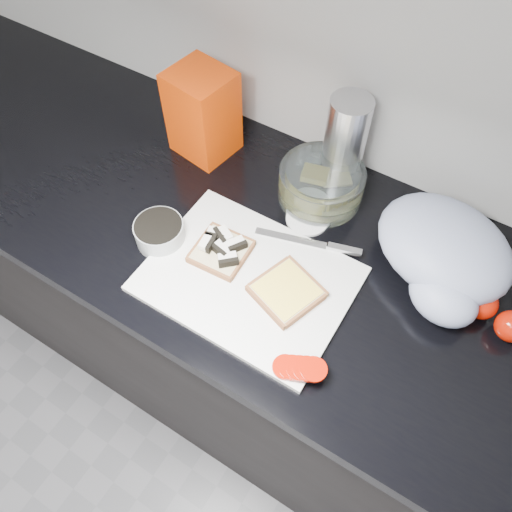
{
  "coord_description": "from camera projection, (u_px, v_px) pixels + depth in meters",
  "views": [
    {
      "loc": [
        0.17,
        0.65,
        1.75
      ],
      "look_at": [
        -0.12,
        1.12,
        0.95
      ],
      "focal_mm": 35.0,
      "sensor_mm": 36.0,
      "label": 1
    }
  ],
  "objects": [
    {
      "name": "base_cabinet",
      "position": [
        308.0,
        358.0,
        1.41
      ],
      "size": [
        3.5,
        0.6,
        0.86
      ],
      "primitive_type": "cube",
      "color": "black",
      "rests_on": "ground"
    },
    {
      "name": "countertop",
      "position": [
        327.0,
        272.0,
        1.03
      ],
      "size": [
        3.5,
        0.64,
        0.04
      ],
      "primitive_type": "cube",
      "color": "black",
      "rests_on": "base_cabinet"
    },
    {
      "name": "cutting_board",
      "position": [
        248.0,
        279.0,
        0.99
      ],
      "size": [
        0.4,
        0.3,
        0.01
      ],
      "primitive_type": "cube",
      "color": "white",
      "rests_on": "countertop"
    },
    {
      "name": "bread_left",
      "position": [
        221.0,
        250.0,
        1.01
      ],
      "size": [
        0.12,
        0.12,
        0.03
      ],
      "rotation": [
        0.0,
        0.0,
        0.06
      ],
      "color": "#C9BB8D",
      "rests_on": "cutting_board"
    },
    {
      "name": "bread_right",
      "position": [
        287.0,
        291.0,
        0.96
      ],
      "size": [
        0.15,
        0.15,
        0.02
      ],
      "rotation": [
        0.0,
        0.0,
        -0.33
      ],
      "color": "#C9BB8D",
      "rests_on": "cutting_board"
    },
    {
      "name": "tomato_slices",
      "position": [
        299.0,
        368.0,
        0.87
      ],
      "size": [
        0.11,
        0.08,
        0.02
      ],
      "rotation": [
        0.0,
        0.0,
        -0.11
      ],
      "color": "#AC1403",
      "rests_on": "cutting_board"
    },
    {
      "name": "knife",
      "position": [
        321.0,
        245.0,
        1.03
      ],
      "size": [
        0.22,
        0.08,
        0.01
      ],
      "rotation": [
        0.0,
        0.0,
        0.28
      ],
      "color": "silver",
      "rests_on": "cutting_board"
    },
    {
      "name": "seed_tub",
      "position": [
        160.0,
        232.0,
        1.03
      ],
      "size": [
        0.1,
        0.1,
        0.05
      ],
      "color": "#9CA1A1",
      "rests_on": "countertop"
    },
    {
      "name": "tub_lid",
      "position": [
        307.0,
        219.0,
        1.08
      ],
      "size": [
        0.1,
        0.1,
        0.01
      ],
      "primitive_type": "cylinder",
      "rotation": [
        0.0,
        0.0,
        -0.07
      ],
      "color": "white",
      "rests_on": "countertop"
    },
    {
      "name": "glass_bowl",
      "position": [
        321.0,
        184.0,
        1.09
      ],
      "size": [
        0.19,
        0.19,
        0.08
      ],
      "rotation": [
        0.0,
        0.0,
        0.26
      ],
      "color": "silver",
      "rests_on": "countertop"
    },
    {
      "name": "bread_bag",
      "position": [
        203.0,
        113.0,
        1.13
      ],
      "size": [
        0.15,
        0.14,
        0.21
      ],
      "primitive_type": "cube",
      "rotation": [
        0.0,
        0.0,
        -0.16
      ],
      "color": "red",
      "rests_on": "countertop"
    },
    {
      "name": "steel_canister",
      "position": [
        345.0,
        142.0,
        1.07
      ],
      "size": [
        0.09,
        0.09,
        0.21
      ],
      "primitive_type": "cylinder",
      "color": "silver",
      "rests_on": "countertop"
    },
    {
      "name": "grocery_bag",
      "position": [
        444.0,
        253.0,
        0.97
      ],
      "size": [
        0.34,
        0.32,
        0.12
      ],
      "rotation": [
        0.0,
        0.0,
        -0.33
      ],
      "color": "#949EB6",
      "rests_on": "countertop"
    },
    {
      "name": "whole_tomatoes",
      "position": [
        496.0,
        315.0,
        0.92
      ],
      "size": [
        0.12,
        0.08,
        0.06
      ],
      "rotation": [
        0.0,
        0.0,
        0.04
      ],
      "color": "#AC1403",
      "rests_on": "countertop"
    }
  ]
}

